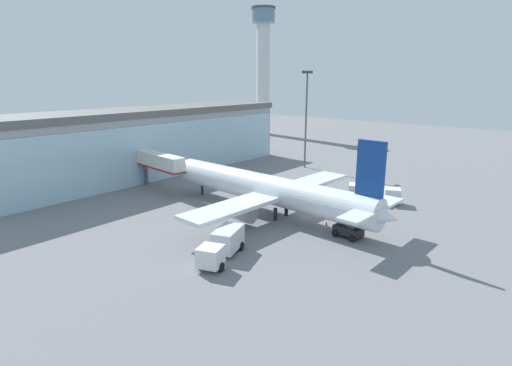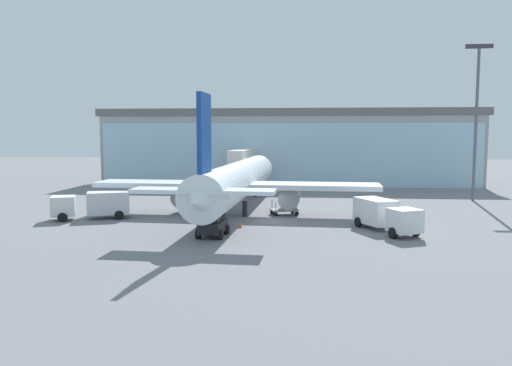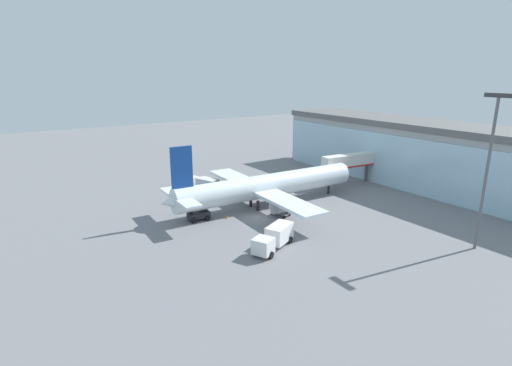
{
  "view_description": "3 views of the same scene",
  "coord_description": "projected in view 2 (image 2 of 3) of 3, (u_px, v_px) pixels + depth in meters",
  "views": [
    {
      "loc": [
        -43.5,
        -28.2,
        17.66
      ],
      "look_at": [
        -5.91,
        4.31,
        4.7
      ],
      "focal_mm": 28.0,
      "sensor_mm": 36.0,
      "label": 1
    },
    {
      "loc": [
        3.9,
        -47.73,
        8.43
      ],
      "look_at": [
        -1.75,
        3.15,
        3.31
      ],
      "focal_mm": 35.0,
      "sensor_mm": 36.0,
      "label": 2
    },
    {
      "loc": [
        48.01,
        -31.57,
        21.66
      ],
      "look_at": [
        -5.55,
        3.16,
        3.72
      ],
      "focal_mm": 28.0,
      "sensor_mm": 36.0,
      "label": 3
    }
  ],
  "objects": [
    {
      "name": "ground",
      "position": [
        270.0,
        220.0,
        48.47
      ],
      "size": [
        240.0,
        240.0,
        0.0
      ],
      "primitive_type": "plane",
      "color": "slate"
    },
    {
      "name": "terminal_building",
      "position": [
        288.0,
        147.0,
        84.33
      ],
      "size": [
        62.29,
        13.92,
        12.36
      ],
      "rotation": [
        0.0,
        0.0,
        0.02
      ],
      "color": "#9E9E9E",
      "rests_on": "ground"
    },
    {
      "name": "jet_bridge",
      "position": [
        245.0,
        159.0,
        73.67
      ],
      "size": [
        3.3,
        12.35,
        6.05
      ],
      "rotation": [
        0.0,
        0.0,
        1.48
      ],
      "color": "silver",
      "rests_on": "ground"
    },
    {
      "name": "apron_light_mast",
      "position": [
        477.0,
        109.0,
        61.49
      ],
      "size": [
        3.2,
        0.4,
        19.24
      ],
      "color": "#59595E",
      "rests_on": "ground"
    },
    {
      "name": "airplane",
      "position": [
        237.0,
        181.0,
        52.26
      ],
      "size": [
        29.35,
        36.07,
        11.46
      ],
      "rotation": [
        0.0,
        0.0,
        1.54
      ],
      "color": "white",
      "rests_on": "ground"
    },
    {
      "name": "catering_truck",
      "position": [
        94.0,
        204.0,
        49.12
      ],
      "size": [
        7.6,
        4.71,
        2.65
      ],
      "rotation": [
        0.0,
        0.0,
        3.51
      ],
      "color": "silver",
      "rests_on": "ground"
    },
    {
      "name": "fuel_truck",
      "position": [
        384.0,
        214.0,
        42.95
      ],
      "size": [
        5.2,
        7.52,
        2.65
      ],
      "rotation": [
        0.0,
        0.0,
        5.17
      ],
      "color": "silver",
      "rests_on": "ground"
    },
    {
      "name": "baggage_cart",
      "position": [
        284.0,
        210.0,
        51.67
      ],
      "size": [
        3.17,
        2.44,
        1.5
      ],
      "rotation": [
        0.0,
        0.0,
        0.34
      ],
      "color": "gray",
      "rests_on": "ground"
    },
    {
      "name": "pushback_tug",
      "position": [
        212.0,
        225.0,
        40.68
      ],
      "size": [
        2.36,
        3.32,
        2.3
      ],
      "rotation": [
        0.0,
        0.0,
        1.5
      ],
      "color": "black",
      "rests_on": "ground"
    },
    {
      "name": "safety_cone_nose",
      "position": [
        240.0,
        225.0,
        44.55
      ],
      "size": [
        0.36,
        0.36,
        0.55
      ],
      "primitive_type": "cone",
      "color": "orange",
      "rests_on": "ground"
    },
    {
      "name": "safety_cone_wingtip",
      "position": [
        111.0,
        211.0,
        52.8
      ],
      "size": [
        0.36,
        0.36,
        0.55
      ],
      "primitive_type": "cone",
      "color": "orange",
      "rests_on": "ground"
    }
  ]
}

